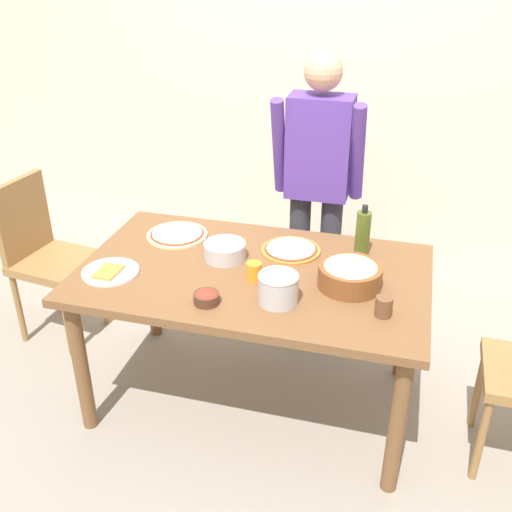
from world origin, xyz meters
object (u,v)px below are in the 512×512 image
(pizza_cooked_on_tray, at_px, (291,250))
(person_cook, at_px, (318,180))
(plate_with_slice, at_px, (110,272))
(pizza_raw_on_board, at_px, (177,234))
(popcorn_bowl, at_px, (350,274))
(small_sauce_bowl, at_px, (206,297))
(cup_small_brown, at_px, (384,307))
(olive_oil_bottle, at_px, (363,233))
(mixing_bowl_steel, at_px, (225,251))
(steel_pot, at_px, (278,288))
(chair_wooden_left, at_px, (43,250))
(dining_table, at_px, (253,287))
(cup_orange, at_px, (254,271))

(pizza_cooked_on_tray, bearing_deg, person_cook, 86.58)
(person_cook, relative_size, plate_with_slice, 6.23)
(pizza_raw_on_board, xyz_separation_m, plate_with_slice, (-0.15, -0.44, -0.00))
(popcorn_bowl, bearing_deg, pizza_cooked_on_tray, 141.65)
(plate_with_slice, xyz_separation_m, small_sauce_bowl, (0.51, -0.12, 0.02))
(cup_small_brown, bearing_deg, olive_oil_bottle, 106.01)
(person_cook, bearing_deg, cup_small_brown, -65.23)
(mixing_bowl_steel, distance_m, cup_small_brown, 0.83)
(pizza_cooked_on_tray, height_order, steel_pot, steel_pot)
(person_cook, distance_m, chair_wooden_left, 1.60)
(dining_table, height_order, plate_with_slice, plate_with_slice)
(popcorn_bowl, bearing_deg, mixing_bowl_steel, 170.49)
(olive_oil_bottle, bearing_deg, plate_with_slice, -155.70)
(popcorn_bowl, height_order, cup_orange, popcorn_bowl)
(person_cook, relative_size, pizza_raw_on_board, 5.20)
(olive_oil_bottle, height_order, steel_pot, olive_oil_bottle)
(pizza_raw_on_board, relative_size, cup_orange, 3.66)
(popcorn_bowl, bearing_deg, plate_with_slice, -170.67)
(dining_table, distance_m, plate_with_slice, 0.66)
(cup_small_brown, bearing_deg, small_sauce_bowl, -172.20)
(pizza_cooked_on_tray, xyz_separation_m, small_sauce_bowl, (-0.24, -0.55, 0.02))
(dining_table, xyz_separation_m, popcorn_bowl, (0.44, -0.02, 0.15))
(small_sauce_bowl, relative_size, cup_small_brown, 1.29)
(mixing_bowl_steel, bearing_deg, small_sauce_bowl, -83.24)
(mixing_bowl_steel, relative_size, olive_oil_bottle, 0.78)
(dining_table, bearing_deg, pizza_cooked_on_tray, 61.12)
(pizza_raw_on_board, distance_m, plate_with_slice, 0.46)
(plate_with_slice, distance_m, cup_small_brown, 1.23)
(pizza_raw_on_board, distance_m, small_sauce_bowl, 0.66)
(person_cook, height_order, chair_wooden_left, person_cook)
(person_cook, relative_size, steel_pot, 9.34)
(mixing_bowl_steel, height_order, cup_small_brown, cup_small_brown)
(person_cook, bearing_deg, steel_pot, -89.22)
(plate_with_slice, height_order, small_sauce_bowl, small_sauce_bowl)
(pizza_raw_on_board, distance_m, cup_orange, 0.59)
(plate_with_slice, bearing_deg, dining_table, 17.51)
(pizza_raw_on_board, xyz_separation_m, steel_pot, (0.64, -0.47, 0.06))
(pizza_cooked_on_tray, xyz_separation_m, steel_pot, (0.04, -0.46, 0.06))
(steel_pot, relative_size, cup_small_brown, 2.04)
(chair_wooden_left, relative_size, cup_orange, 11.18)
(pizza_raw_on_board, height_order, popcorn_bowl, popcorn_bowl)
(pizza_raw_on_board, xyz_separation_m, olive_oil_bottle, (0.93, 0.05, 0.10))
(pizza_raw_on_board, height_order, plate_with_slice, plate_with_slice)
(dining_table, bearing_deg, chair_wooden_left, 168.01)
(person_cook, height_order, popcorn_bowl, person_cook)
(pizza_cooked_on_tray, bearing_deg, steel_pot, -84.41)
(olive_oil_bottle, relative_size, cup_small_brown, 3.01)
(pizza_cooked_on_tray, relative_size, small_sauce_bowl, 2.65)
(pizza_raw_on_board, distance_m, mixing_bowl_steel, 0.35)
(chair_wooden_left, relative_size, olive_oil_bottle, 3.71)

